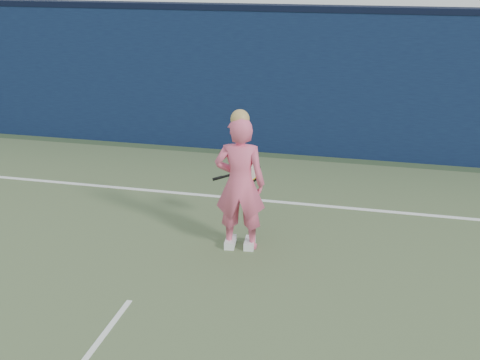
# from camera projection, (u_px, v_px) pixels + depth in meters

# --- Properties ---
(ground) EXTENTS (80.00, 80.00, 0.00)m
(ground) POSITION_uv_depth(u_px,v_px,m) (85.00, 360.00, 5.36)
(ground) COLOR #30472C
(ground) RESTS_ON ground
(backstop_wall) EXTENTS (24.00, 0.40, 2.50)m
(backstop_wall) POSITION_uv_depth(u_px,v_px,m) (246.00, 82.00, 10.85)
(backstop_wall) COLOR #0C1636
(backstop_wall) RESTS_ON ground
(wall_cap) EXTENTS (24.00, 0.42, 0.10)m
(wall_cap) POSITION_uv_depth(u_px,v_px,m) (246.00, 7.00, 10.39)
(wall_cap) COLOR black
(wall_cap) RESTS_ON backstop_wall
(player) EXTENTS (0.64, 0.46, 1.74)m
(player) POSITION_uv_depth(u_px,v_px,m) (240.00, 183.00, 7.16)
(player) COLOR #EB5B7E
(player) RESTS_ON ground
(racket) EXTENTS (0.62, 0.20, 0.33)m
(racket) POSITION_uv_depth(u_px,v_px,m) (246.00, 172.00, 7.58)
(racket) COLOR black
(racket) RESTS_ON ground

